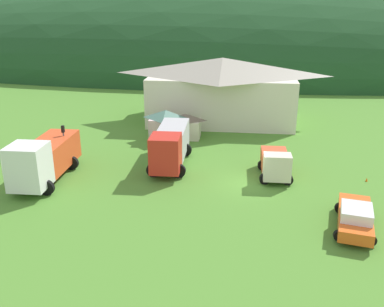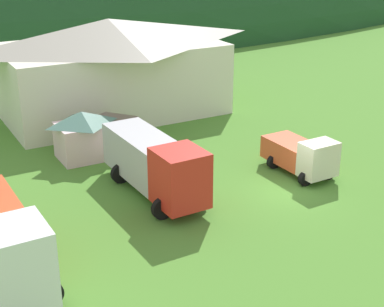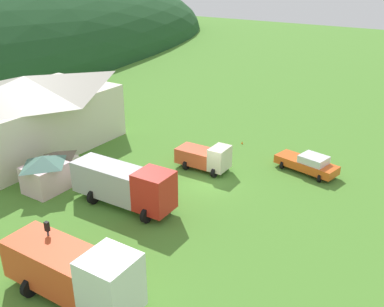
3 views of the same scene
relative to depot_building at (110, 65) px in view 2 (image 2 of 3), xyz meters
The scene contains 7 objects.
ground_plane 18.17m from the depot_building, 80.88° to the right, with size 200.00×200.00×0.00m, color #4C842D.
forested_hill_backdrop 45.16m from the depot_building, 86.41° to the left, with size 171.59×60.00×35.11m, color #1E4723.
depot_building is the anchor object (origin of this frame).
play_shed_cream 8.05m from the depot_building, 114.27° to the right, with size 3.09×2.29×2.46m.
play_shed_pink 9.44m from the depot_building, 122.68° to the right, with size 3.21×2.76×2.95m.
crane_truck_red 15.00m from the depot_building, 103.22° to the right, with size 3.17×8.09×3.32m.
light_truck_cream 17.00m from the depot_building, 72.84° to the right, with size 2.53×4.59×2.33m.
Camera 2 is at (-17.94, -21.60, 13.17)m, focal length 53.71 mm.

